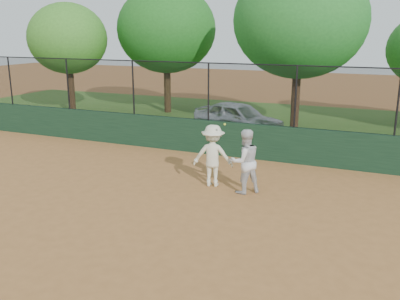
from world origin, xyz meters
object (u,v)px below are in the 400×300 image
at_px(parked_car, 238,118).
at_px(player_main, 213,156).
at_px(tree_0, 67,39).
at_px(tree_2, 300,20).
at_px(tree_1, 166,29).
at_px(player_second, 245,161).

relative_size(parked_car, player_main, 2.09).
relative_size(tree_0, tree_2, 0.80).
bearing_deg(tree_1, player_main, -56.86).
xyz_separation_m(player_second, player_main, (-0.98, 0.18, -0.00)).
xyz_separation_m(player_second, tree_1, (-7.50, 10.17, 3.42)).
xyz_separation_m(tree_0, tree_2, (11.61, 0.32, 0.80)).
bearing_deg(tree_2, tree_0, -178.42).
distance_m(tree_0, tree_2, 11.64).
bearing_deg(parked_car, tree_0, 100.30).
bearing_deg(tree_1, tree_0, -151.96).
relative_size(parked_car, tree_2, 0.57).
distance_m(parked_car, tree_2, 4.71).
height_order(player_second, tree_1, tree_1).
height_order(parked_car, tree_0, tree_0).
height_order(tree_0, tree_2, tree_2).
height_order(tree_1, tree_2, tree_2).
relative_size(tree_1, tree_2, 0.93).
bearing_deg(tree_0, tree_1, 28.04).
relative_size(player_main, tree_2, 0.27).
distance_m(parked_car, tree_1, 7.17).
xyz_separation_m(parked_car, tree_0, (-9.53, 1.15, 3.16)).
bearing_deg(player_second, tree_2, -130.43).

